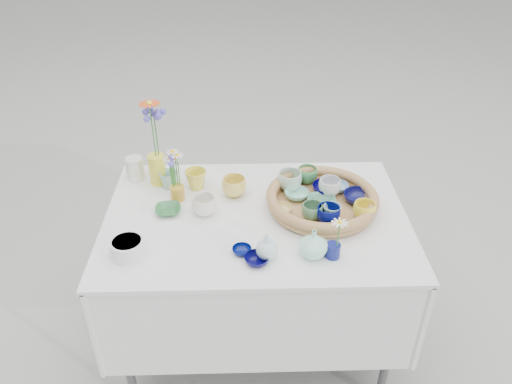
{
  "coord_description": "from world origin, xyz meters",
  "views": [
    {
      "loc": [
        -0.05,
        -1.68,
        2.0
      ],
      "look_at": [
        0.0,
        0.02,
        0.87
      ],
      "focal_mm": 35.0,
      "sensor_mm": 36.0,
      "label": 1
    }
  ],
  "objects_px": {
    "wicker_tray": "(322,200)",
    "bud_vase_seafoam": "(313,243)",
    "tall_vase_yellow": "(157,169)",
    "display_table": "(256,339)"
  },
  "relations": [
    {
      "from": "wicker_tray",
      "to": "tall_vase_yellow",
      "type": "height_order",
      "value": "tall_vase_yellow"
    },
    {
      "from": "tall_vase_yellow",
      "to": "display_table",
      "type": "bearing_deg",
      "value": -31.5
    },
    {
      "from": "wicker_tray",
      "to": "tall_vase_yellow",
      "type": "bearing_deg",
      "value": 163.01
    },
    {
      "from": "bud_vase_seafoam",
      "to": "display_table",
      "type": "bearing_deg",
      "value": 128.33
    },
    {
      "from": "bud_vase_seafoam",
      "to": "tall_vase_yellow",
      "type": "xyz_separation_m",
      "value": [
        -0.65,
        0.53,
        0.01
      ]
    },
    {
      "from": "bud_vase_seafoam",
      "to": "wicker_tray",
      "type": "bearing_deg",
      "value": 76.14
    },
    {
      "from": "display_table",
      "to": "tall_vase_yellow",
      "type": "height_order",
      "value": "tall_vase_yellow"
    },
    {
      "from": "wicker_tray",
      "to": "bud_vase_seafoam",
      "type": "height_order",
      "value": "bud_vase_seafoam"
    },
    {
      "from": "display_table",
      "to": "tall_vase_yellow",
      "type": "xyz_separation_m",
      "value": [
        -0.44,
        0.27,
        0.84
      ]
    },
    {
      "from": "wicker_tray",
      "to": "tall_vase_yellow",
      "type": "xyz_separation_m",
      "value": [
        -0.72,
        0.22,
        0.03
      ]
    }
  ]
}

